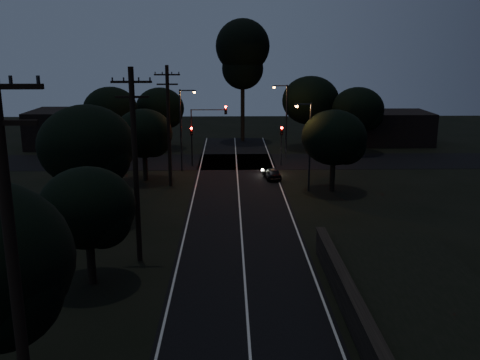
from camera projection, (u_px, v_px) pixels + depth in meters
name	position (u px, v px, depth m)	size (l,w,h in m)	color
road_surface	(238.00, 188.00, 46.72)	(60.00, 70.00, 0.03)	black
utility_pole_near	(16.00, 293.00, 12.97)	(2.20, 0.30, 12.00)	black
utility_pole_mid	(135.00, 164.00, 29.57)	(2.20, 0.30, 11.00)	black
utility_pole_far	(169.00, 124.00, 46.12)	(2.20, 0.30, 10.50)	black
tree_left_b	(90.00, 210.00, 26.95)	(4.88, 4.88, 6.20)	black
tree_left_c	(90.00, 148.00, 36.24)	(6.54, 6.54, 8.26)	black
tree_left_d	(146.00, 135.00, 48.20)	(5.20, 5.20, 6.60)	black
tree_far_nw	(162.00, 109.00, 63.58)	(5.76, 5.76, 7.29)	black
tree_far_w	(112.00, 111.00, 59.53)	(6.03, 6.03, 7.69)	black
tree_far_ne	(313.00, 102.00, 63.73)	(6.82, 6.82, 8.62)	black
tree_far_e	(360.00, 110.00, 61.11)	(5.94, 5.94, 7.53)	black
tree_right_a	(336.00, 139.00, 44.60)	(5.46, 5.46, 6.94)	black
tall_pine	(243.00, 54.00, 67.18)	(6.78, 6.78, 15.42)	black
building_left	(74.00, 128.00, 66.02)	(10.00, 8.00, 4.40)	black
building_right	(392.00, 127.00, 67.86)	(9.00, 7.00, 4.00)	black
signal_left	(192.00, 139.00, 54.53)	(0.28, 0.35, 4.10)	black
signal_right	(281.00, 139.00, 54.73)	(0.28, 0.35, 4.10)	black
signal_mast	(208.00, 124.00, 54.21)	(3.70, 0.35, 6.25)	black
streetlight_a	(183.00, 124.00, 52.15)	(1.66, 0.26, 8.00)	black
streetlight_b	(285.00, 116.00, 58.19)	(1.66, 0.26, 8.00)	black
streetlight_c	(308.00, 141.00, 44.70)	(1.46, 0.26, 7.50)	black
car	(272.00, 173.00, 49.72)	(1.29, 3.22, 1.10)	black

